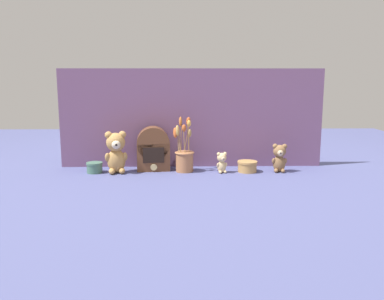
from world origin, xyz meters
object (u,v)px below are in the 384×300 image
Objects in this scene: teddy_bear_large at (116,151)px; flower_vase at (184,157)px; teddy_bear_medium at (279,157)px; vintage_radio at (153,149)px; teddy_bear_small at (222,162)px; decorative_tin_short at (95,167)px; decorative_tin_tall at (247,166)px.

flower_vase is (0.39, 0.03, -0.04)m from teddy_bear_large.
teddy_bear_medium is 0.64× the size of vintage_radio.
vintage_radio is at bearing 18.89° from teddy_bear_large.
teddy_bear_small reaches higher than decorative_tin_short.
teddy_bear_small is 0.38× the size of flower_vase.
teddy_bear_medium is 1.07m from decorative_tin_short.
teddy_bear_large is at bearing -161.11° from vintage_radio.
flower_vase is 2.78× the size of decorative_tin_tall.
vintage_radio reaches higher than teddy_bear_large.
flower_vase is at bearing 177.44° from teddy_bear_medium.
flower_vase is 1.24× the size of vintage_radio.
teddy_bear_small is 0.41m from vintage_radio.
vintage_radio reaches higher than decorative_tin_short.
decorative_tin_short is (-0.89, -0.00, -0.00)m from decorative_tin_tall.
flower_vase is (-0.22, 0.04, 0.02)m from teddy_bear_small.
vintage_radio is 0.56m from decorative_tin_tall.
decorative_tin_tall is at bearing 0.25° from decorative_tin_short.
teddy_bear_small is (-0.34, -0.02, -0.02)m from teddy_bear_medium.
decorative_tin_tall is at bearing 8.26° from teddy_bear_small.
decorative_tin_short is at bearing -177.59° from flower_vase.
teddy_bear_medium is at bearing 0.36° from teddy_bear_large.
teddy_bear_medium is 0.34m from teddy_bear_small.
flower_vase reaches higher than decorative_tin_short.
decorative_tin_tall is (0.37, -0.02, -0.05)m from flower_vase.
teddy_bear_medium reaches higher than teddy_bear_small.
flower_vase is at bearing -12.46° from vintage_radio.
teddy_bear_large is 0.94× the size of vintage_radio.
teddy_bear_medium is (0.94, 0.01, -0.04)m from teddy_bear_large.
teddy_bear_large is 2.10× the size of decorative_tin_tall.
teddy_bear_medium is at bearing -2.07° from decorative_tin_tall.
flower_vase reaches higher than teddy_bear_small.
vintage_radio is at bearing 10.50° from decorative_tin_short.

